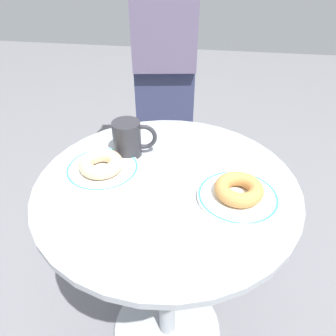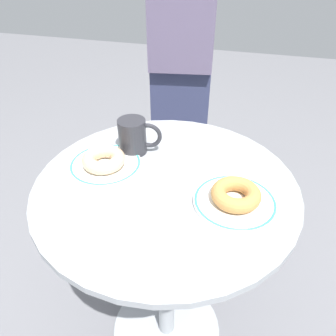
% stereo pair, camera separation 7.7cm
% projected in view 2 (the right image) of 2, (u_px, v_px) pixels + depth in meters
% --- Properties ---
extents(ground_plane, '(7.00, 7.00, 0.02)m').
position_uv_depth(ground_plane, '(167.00, 332.00, 1.27)').
color(ground_plane, slate).
extents(cafe_table, '(0.66, 0.66, 0.72)m').
position_uv_depth(cafe_table, '(166.00, 250.00, 0.99)').
color(cafe_table, '#999EA3').
rests_on(cafe_table, ground).
extents(plate_left, '(0.19, 0.19, 0.01)m').
position_uv_depth(plate_left, '(106.00, 164.00, 0.89)').
color(plate_left, white).
rests_on(plate_left, cafe_table).
extents(plate_right, '(0.19, 0.19, 0.01)m').
position_uv_depth(plate_right, '(235.00, 202.00, 0.77)').
color(plate_right, white).
rests_on(plate_right, cafe_table).
extents(donut_glazed, '(0.12, 0.12, 0.04)m').
position_uv_depth(donut_glazed, '(104.00, 159.00, 0.87)').
color(donut_glazed, '#E0B789').
rests_on(donut_glazed, plate_left).
extents(donut_old_fashioned, '(0.15, 0.15, 0.04)m').
position_uv_depth(donut_old_fashioned, '(236.00, 194.00, 0.76)').
color(donut_old_fashioned, '#BC7F42').
rests_on(donut_old_fashioned, plate_right).
extents(paper_napkin, '(0.16, 0.16, 0.01)m').
position_uv_depth(paper_napkin, '(164.00, 245.00, 0.67)').
color(paper_napkin, white).
rests_on(paper_napkin, cafe_table).
extents(coffee_mug, '(0.12, 0.08, 0.10)m').
position_uv_depth(coffee_mug, '(134.00, 136.00, 0.92)').
color(coffee_mug, '#28282D').
rests_on(coffee_mug, cafe_table).
extents(person_figure, '(0.28, 0.42, 1.66)m').
position_uv_depth(person_figure, '(183.00, 58.00, 1.31)').
color(person_figure, '#2D3351').
rests_on(person_figure, ground).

